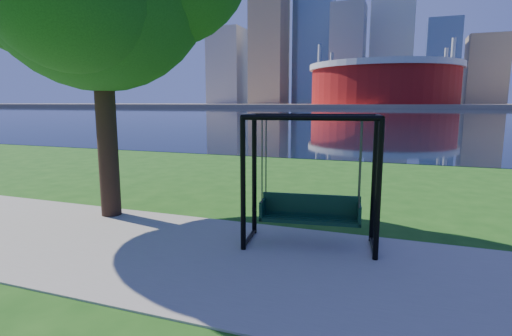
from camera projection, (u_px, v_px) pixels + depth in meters
The scene contains 7 objects.
ground at pixel (268, 253), 7.04m from camera, with size 900.00×900.00×0.00m, color #1E5114.
path at pixel (258, 263), 6.57m from camera, with size 120.00×4.00×0.03m, color #9E937F.
river at pixel (395, 113), 101.49m from camera, with size 900.00×180.00×0.02m, color black.
far_bank at pixel (402, 105), 290.23m from camera, with size 900.00×228.00×2.00m, color #937F60.
stadium at pixel (383, 82), 225.77m from camera, with size 83.00×83.00×32.00m.
skyline at pixel (398, 58), 298.48m from camera, with size 392.00×66.00×96.50m.
swing at pixel (311, 184), 7.23m from camera, with size 2.50×1.36×2.43m.
Camera 1 is at (2.12, -6.36, 2.62)m, focal length 28.00 mm.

